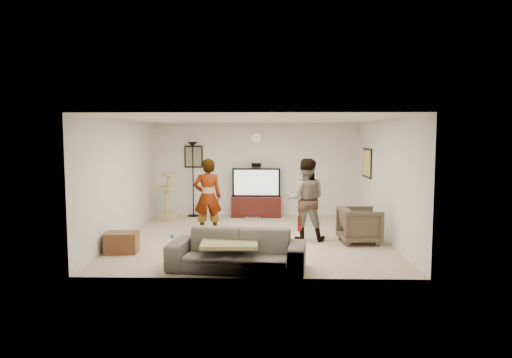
{
  "coord_description": "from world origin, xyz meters",
  "views": [
    {
      "loc": [
        0.27,
        -9.39,
        2.15
      ],
      "look_at": [
        0.05,
        0.2,
        1.24
      ],
      "focal_mm": 31.51,
      "sensor_mm": 36.0,
      "label": 1
    }
  ],
  "objects_px": {
    "floor_lamp": "(193,179)",
    "beer_bottle": "(300,223)",
    "cat_tree": "(167,197)",
    "armchair": "(360,225)",
    "sofa": "(237,250)",
    "person_right": "(306,199)",
    "side_table": "(122,242)",
    "tv": "(256,182)",
    "person_left": "(208,197)",
    "tv_stand": "(256,207)"
  },
  "relations": [
    {
      "from": "tv",
      "to": "person_left",
      "type": "bearing_deg",
      "value": -114.21
    },
    {
      "from": "floor_lamp",
      "to": "beer_bottle",
      "type": "distance_m",
      "value": 5.46
    },
    {
      "from": "floor_lamp",
      "to": "side_table",
      "type": "relative_size",
      "value": 3.48
    },
    {
      "from": "person_left",
      "to": "tv_stand",
      "type": "bearing_deg",
      "value": -126.76
    },
    {
      "from": "armchair",
      "to": "side_table",
      "type": "relative_size",
      "value": 1.37
    },
    {
      "from": "person_left",
      "to": "beer_bottle",
      "type": "height_order",
      "value": "person_left"
    },
    {
      "from": "tv_stand",
      "to": "cat_tree",
      "type": "relative_size",
      "value": 1.06
    },
    {
      "from": "cat_tree",
      "to": "beer_bottle",
      "type": "relative_size",
      "value": 4.95
    },
    {
      "from": "side_table",
      "to": "tv_stand",
      "type": "bearing_deg",
      "value": 57.66
    },
    {
      "from": "beer_bottle",
      "to": "side_table",
      "type": "xyz_separation_m",
      "value": [
        -3.21,
        1.01,
        -0.57
      ]
    },
    {
      "from": "tv_stand",
      "to": "cat_tree",
      "type": "distance_m",
      "value": 2.38
    },
    {
      "from": "cat_tree",
      "to": "armchair",
      "type": "distance_m",
      "value": 4.97
    },
    {
      "from": "side_table",
      "to": "sofa",
      "type": "bearing_deg",
      "value": -24.54
    },
    {
      "from": "tv_stand",
      "to": "floor_lamp",
      "type": "height_order",
      "value": "floor_lamp"
    },
    {
      "from": "person_left",
      "to": "sofa",
      "type": "bearing_deg",
      "value": 94.94
    },
    {
      "from": "person_right",
      "to": "side_table",
      "type": "height_order",
      "value": "person_right"
    },
    {
      "from": "floor_lamp",
      "to": "beer_bottle",
      "type": "relative_size",
      "value": 8.0
    },
    {
      "from": "person_left",
      "to": "sofa",
      "type": "height_order",
      "value": "person_left"
    },
    {
      "from": "floor_lamp",
      "to": "person_left",
      "type": "xyz_separation_m",
      "value": [
        0.69,
        -2.29,
        -0.16
      ]
    },
    {
      "from": "tv_stand",
      "to": "armchair",
      "type": "relative_size",
      "value": 1.66
    },
    {
      "from": "cat_tree",
      "to": "person_right",
      "type": "relative_size",
      "value": 0.73
    },
    {
      "from": "tv_stand",
      "to": "armchair",
      "type": "bearing_deg",
      "value": -53.58
    },
    {
      "from": "tv_stand",
      "to": "beer_bottle",
      "type": "bearing_deg",
      "value": -80.52
    },
    {
      "from": "tv",
      "to": "sofa",
      "type": "distance_m",
      "value": 4.85
    },
    {
      "from": "tv_stand",
      "to": "person_right",
      "type": "relative_size",
      "value": 0.77
    },
    {
      "from": "beer_bottle",
      "to": "armchair",
      "type": "bearing_deg",
      "value": 54.4
    },
    {
      "from": "person_right",
      "to": "sofa",
      "type": "distance_m",
      "value": 2.54
    },
    {
      "from": "floor_lamp",
      "to": "sofa",
      "type": "bearing_deg",
      "value": -72.85
    },
    {
      "from": "sofa",
      "to": "person_right",
      "type": "bearing_deg",
      "value": 66.08
    },
    {
      "from": "tv",
      "to": "person_right",
      "type": "xyz_separation_m",
      "value": [
        1.08,
        -2.68,
        -0.08
      ]
    },
    {
      "from": "tv",
      "to": "tv_stand",
      "type": "bearing_deg",
      "value": 0.0
    },
    {
      "from": "floor_lamp",
      "to": "person_left",
      "type": "height_order",
      "value": "floor_lamp"
    },
    {
      "from": "floor_lamp",
      "to": "person_right",
      "type": "xyz_separation_m",
      "value": [
        2.78,
        -2.72,
        -0.15
      ]
    },
    {
      "from": "beer_bottle",
      "to": "side_table",
      "type": "height_order",
      "value": "beer_bottle"
    },
    {
      "from": "sofa",
      "to": "beer_bottle",
      "type": "bearing_deg",
      "value": 7.21
    },
    {
      "from": "person_right",
      "to": "sofa",
      "type": "height_order",
      "value": "person_right"
    },
    {
      "from": "sofa",
      "to": "side_table",
      "type": "height_order",
      "value": "sofa"
    },
    {
      "from": "tv",
      "to": "armchair",
      "type": "distance_m",
      "value": 3.67
    },
    {
      "from": "cat_tree",
      "to": "sofa",
      "type": "bearing_deg",
      "value": -63.59
    },
    {
      "from": "tv",
      "to": "person_left",
      "type": "xyz_separation_m",
      "value": [
        -1.01,
        -2.24,
        -0.09
      ]
    },
    {
      "from": "tv",
      "to": "armchair",
      "type": "bearing_deg",
      "value": -53.58
    },
    {
      "from": "tv_stand",
      "to": "sofa",
      "type": "distance_m",
      "value": 4.81
    },
    {
      "from": "tv",
      "to": "person_left",
      "type": "relative_size",
      "value": 0.76
    },
    {
      "from": "person_right",
      "to": "side_table",
      "type": "xyz_separation_m",
      "value": [
        -3.49,
        -1.12,
        -0.66
      ]
    },
    {
      "from": "person_left",
      "to": "beer_bottle",
      "type": "xyz_separation_m",
      "value": [
        1.81,
        -2.56,
        -0.07
      ]
    },
    {
      "from": "sofa",
      "to": "tv_stand",
      "type": "bearing_deg",
      "value": 94.81
    },
    {
      "from": "person_right",
      "to": "side_table",
      "type": "distance_m",
      "value": 3.72
    },
    {
      "from": "tv",
      "to": "beer_bottle",
      "type": "xyz_separation_m",
      "value": [
        0.8,
        -4.8,
        -0.16
      ]
    },
    {
      "from": "tv_stand",
      "to": "side_table",
      "type": "height_order",
      "value": "tv_stand"
    },
    {
      "from": "person_left",
      "to": "armchair",
      "type": "height_order",
      "value": "person_left"
    }
  ]
}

